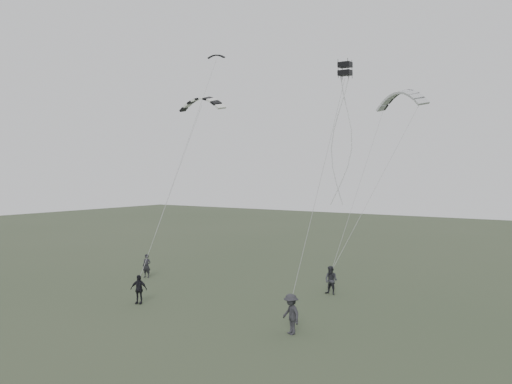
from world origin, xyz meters
The scene contains 9 objects.
ground centered at (0.00, 0.00, 0.00)m, with size 140.00×140.00×0.00m, color #36432D.
flyer_left centered at (-6.85, 4.51, 0.86)m, with size 0.63×0.41×1.72m, color black.
flyer_right centered at (6.62, 7.24, 0.90)m, with size 0.87×0.68×1.79m, color #28282E.
flyer_center centered at (-1.79, -1.01, 0.84)m, with size 0.99×0.41×1.69m, color black.
flyer_far centered at (8.38, -0.93, 0.96)m, with size 1.24×0.71×1.91m, color #28282D.
kite_dark_small centered at (-5.12, 10.58, 17.12)m, with size 1.38×0.41×0.48m, color black, non-canonical shape.
kite_pale_large centered at (8.38, 15.34, 13.61)m, with size 4.35×0.98×1.76m, color #B1B4B7, non-canonical shape.
kite_striped centered at (-2.76, 5.93, 12.91)m, with size 3.41×0.85×1.30m, color black, non-canonical shape.
kite_box centered at (8.83, 4.15, 13.28)m, with size 0.65×0.65×0.72m, color black, non-canonical shape.
Camera 1 is at (19.92, -21.24, 7.54)m, focal length 35.00 mm.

